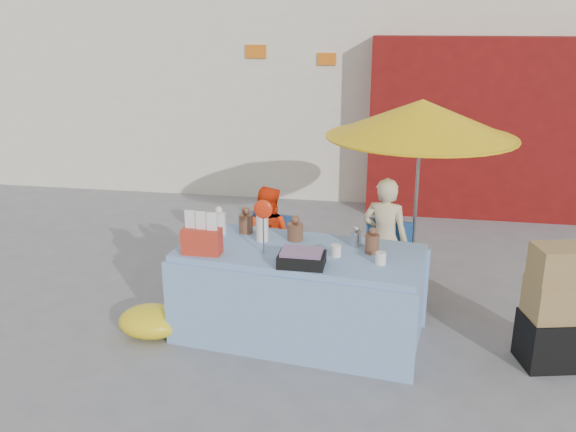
% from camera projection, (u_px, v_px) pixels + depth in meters
% --- Properties ---
extents(ground, '(80.00, 80.00, 0.00)m').
position_uv_depth(ground, '(278.00, 337.00, 5.72)').
color(ground, slate).
rests_on(ground, ground).
extents(backdrop, '(14.00, 8.00, 7.80)m').
position_uv_depth(backdrop, '(378.00, 3.00, 11.70)').
color(backdrop, silver).
rests_on(backdrop, ground).
extents(market_table, '(2.35, 1.32, 1.35)m').
position_uv_depth(market_table, '(299.00, 292.00, 5.62)').
color(market_table, '#7F9DCB').
rests_on(market_table, ground).
extents(chair_left, '(0.56, 0.56, 0.85)m').
position_uv_depth(chair_left, '(265.00, 272.00, 6.53)').
color(chair_left, '#1F4C91').
rests_on(chair_left, ground).
extents(chair_right, '(0.56, 0.56, 0.85)m').
position_uv_depth(chair_right, '(382.00, 280.00, 6.32)').
color(chair_right, '#1F4C91').
rests_on(chair_right, ground).
extents(vendor_orange, '(0.65, 0.55, 1.17)m').
position_uv_depth(vendor_orange, '(267.00, 239.00, 6.55)').
color(vendor_orange, '#FF380D').
rests_on(vendor_orange, ground).
extents(vendor_beige, '(0.53, 0.40, 1.32)m').
position_uv_depth(vendor_beige, '(384.00, 239.00, 6.32)').
color(vendor_beige, beige).
rests_on(vendor_beige, ground).
extents(umbrella, '(1.90, 1.90, 2.09)m').
position_uv_depth(umbrella, '(422.00, 119.00, 6.03)').
color(umbrella, gray).
rests_on(umbrella, ground).
extents(box_stack, '(0.57, 0.50, 1.09)m').
position_uv_depth(box_stack, '(555.00, 311.00, 5.12)').
color(box_stack, black).
rests_on(box_stack, ground).
extents(tarp_bundle, '(0.69, 0.59, 0.28)m').
position_uv_depth(tarp_bundle, '(152.00, 321.00, 5.71)').
color(tarp_bundle, yellow).
rests_on(tarp_bundle, ground).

